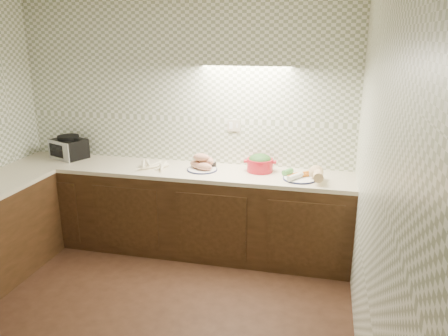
% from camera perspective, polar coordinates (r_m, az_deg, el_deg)
% --- Properties ---
extents(room, '(3.60, 3.60, 2.60)m').
position_cam_1_polar(room, '(3.03, -16.17, 5.01)').
color(room, black).
rests_on(room, ground).
extents(counter, '(3.60, 3.60, 0.90)m').
position_cam_1_polar(counter, '(4.29, -18.54, -8.36)').
color(counter, black).
rests_on(counter, ground).
extents(toaster_oven, '(0.44, 0.40, 0.26)m').
position_cam_1_polar(toaster_oven, '(5.17, -19.59, 2.53)').
color(toaster_oven, black).
rests_on(toaster_oven, counter).
extents(parsnip_pile, '(0.34, 0.37, 0.06)m').
position_cam_1_polar(parsnip_pile, '(4.53, -8.58, 0.18)').
color(parsnip_pile, '#F9EEC6').
rests_on(parsnip_pile, counter).
extents(sweet_potato_plate, '(0.32, 0.31, 0.18)m').
position_cam_1_polar(sweet_potato_plate, '(4.45, -2.82, 0.54)').
color(sweet_potato_plate, '#121638').
rests_on(sweet_potato_plate, counter).
extents(onion_bowl, '(0.13, 0.13, 0.10)m').
position_cam_1_polar(onion_bowl, '(4.55, -1.88, 0.56)').
color(onion_bowl, black).
rests_on(onion_bowl, counter).
extents(dutch_oven, '(0.33, 0.29, 0.18)m').
position_cam_1_polar(dutch_oven, '(4.40, 4.72, 0.67)').
color(dutch_oven, red).
rests_on(dutch_oven, counter).
extents(veg_plate, '(0.41, 0.32, 0.15)m').
position_cam_1_polar(veg_plate, '(4.22, 10.84, -0.81)').
color(veg_plate, '#121638').
rests_on(veg_plate, counter).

